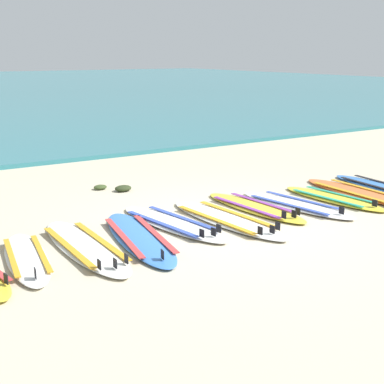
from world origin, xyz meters
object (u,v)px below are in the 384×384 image
surfboard_2 (85,246)px  surfboard_6 (255,207)px  surfboard_9 (359,193)px  surfboard_10 (377,186)px  surfboard_4 (172,223)px  surfboard_3 (139,237)px  surfboard_1 (27,258)px  surfboard_7 (296,205)px  surfboard_5 (226,219)px  surfboard_8 (333,198)px

surfboard_2 → surfboard_6: bearing=5.0°
surfboard_9 → surfboard_10: size_ratio=1.21×
surfboard_4 → surfboard_6: same height
surfboard_2 → surfboard_10: (5.73, 0.18, 0.00)m
surfboard_6 → surfboard_9: same height
surfboard_3 → surfboard_9: same height
surfboard_4 → surfboard_10: bearing=-0.7°
surfboard_6 → surfboard_4: bearing=-179.1°
surfboard_1 → surfboard_4: 2.16m
surfboard_7 → surfboard_10: same height
surfboard_7 → surfboard_10: size_ratio=1.10×
surfboard_10 → surfboard_9: bearing=-164.7°
surfboard_6 → surfboard_9: (2.11, -0.26, -0.00)m
surfboard_7 → surfboard_6: bearing=159.9°
surfboard_5 → surfboard_9: bearing=0.3°
surfboard_1 → surfboard_5: size_ratio=0.80×
surfboard_4 → surfboard_10: 4.31m
surfboard_5 → surfboard_8: 2.21m
surfboard_5 → surfboard_8: bearing=-0.1°
surfboard_7 → surfboard_8: 0.81m
surfboard_3 → surfboard_7: bearing=1.7°
surfboard_1 → surfboard_4: same height
surfboard_9 → surfboard_10: 0.70m
surfboard_3 → surfboard_2: bearing=175.0°
surfboard_8 → surfboard_4: bearing=175.1°
surfboard_10 → surfboard_4: bearing=179.3°
surfboard_2 → surfboard_5: size_ratio=0.98×
surfboard_5 → surfboard_8: size_ratio=1.19×
surfboard_7 → surfboard_10: 2.15m
surfboard_3 → surfboard_6: size_ratio=1.12×
surfboard_6 → surfboard_7: same height
surfboard_2 → surfboard_3: same height
surfboard_1 → surfboard_2: 0.73m
surfboard_4 → surfboard_8: bearing=-4.9°
surfboard_9 → surfboard_6: bearing=173.0°
surfboard_1 → surfboard_3: size_ratio=0.80×
surfboard_3 → surfboard_9: (4.31, 0.06, -0.00)m
surfboard_1 → surfboard_4: size_ratio=0.86×
surfboard_5 → surfboard_6: 0.80m
surfboard_1 → surfboard_2: size_ratio=0.81×
surfboard_8 → surfboard_10: 1.35m
surfboard_4 → surfboard_7: bearing=-5.6°
surfboard_2 → surfboard_8: bearing=-0.3°
surfboard_5 → surfboard_3: bearing=-178.1°
surfboard_5 → surfboard_7: (1.40, 0.04, -0.00)m
surfboard_1 → surfboard_3: 1.47m
surfboard_1 → surfboard_7: same height
surfboard_8 → surfboard_5: bearing=179.9°
surfboard_3 → surfboard_4: same height
surfboard_2 → surfboard_6: same height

